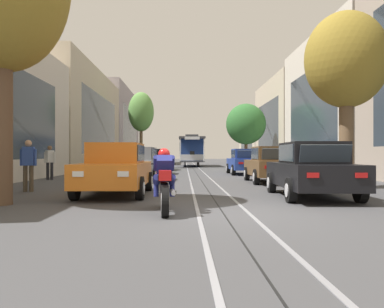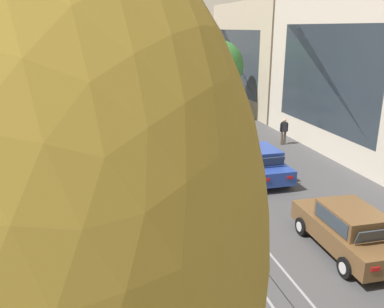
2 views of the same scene
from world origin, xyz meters
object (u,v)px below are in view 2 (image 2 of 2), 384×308
object	(u,v)px
parked_car_grey_second_left	(158,232)
street_tree_kerb_right_second	(219,66)
parked_car_brown_second_right	(348,229)
parked_car_green_fourth_left	(124,137)
parked_car_black_mid_left	(135,172)
cable_car_trolley	(145,93)
pedestrian_on_left_pavement	(13,235)
street_tree_kerb_left_second	(87,60)
street_tree_kerb_left_near	(41,245)
pedestrian_on_right_pavement	(284,130)
parked_car_blue_mid_right	(259,163)

from	to	relation	value
parked_car_grey_second_left	street_tree_kerb_right_second	distance (m)	20.83
parked_car_brown_second_right	parked_car_green_fourth_left	bearing A→B (deg)	113.69
parked_car_black_mid_left	cable_car_trolley	world-z (taller)	cable_car_trolley
cable_car_trolley	pedestrian_on_left_pavement	distance (m)	23.64
street_tree_kerb_left_second	parked_car_brown_second_right	bearing A→B (deg)	-66.54
parked_car_green_fourth_left	street_tree_kerb_left_second	distance (m)	6.30
pedestrian_on_left_pavement	street_tree_kerb_left_near	bearing A→B (deg)	-77.28
parked_car_black_mid_left	pedestrian_on_right_pavement	world-z (taller)	pedestrian_on_right_pavement
street_tree_kerb_left_near	cable_car_trolley	size ratio (longest dim) A/B	0.87
parked_car_black_mid_left	pedestrian_on_left_pavement	size ratio (longest dim) A/B	2.61
parked_car_black_mid_left	parked_car_blue_mid_right	xyz separation A→B (m)	(5.99, -0.18, 0.00)
parked_car_brown_second_right	street_tree_kerb_left_second	xyz separation A→B (m)	(-7.73, 17.81, 4.24)
parked_car_grey_second_left	street_tree_kerb_right_second	bearing A→B (deg)	66.46
parked_car_green_fourth_left	street_tree_kerb_left_second	size ratio (longest dim) A/B	0.64
pedestrian_on_right_pavement	street_tree_kerb_right_second	bearing A→B (deg)	101.95
parked_car_green_fourth_left	parked_car_blue_mid_right	bearing A→B (deg)	-47.67
cable_car_trolley	pedestrian_on_left_pavement	world-z (taller)	cable_car_trolley
parked_car_green_fourth_left	street_tree_kerb_left_second	xyz separation A→B (m)	(-1.80, 4.29, 4.24)
street_tree_kerb_left_near	street_tree_kerb_right_second	bearing A→B (deg)	69.15
parked_car_green_fourth_left	cable_car_trolley	size ratio (longest dim) A/B	0.48
street_tree_kerb_right_second	street_tree_kerb_left_near	bearing A→B (deg)	-110.85
parked_car_blue_mid_right	street_tree_kerb_right_second	distance (m)	13.79
parked_car_blue_mid_right	pedestrian_on_right_pavement	distance (m)	6.47
street_tree_kerb_left_near	parked_car_blue_mid_right	bearing A→B (deg)	60.08
pedestrian_on_left_pavement	street_tree_kerb_left_second	bearing A→B (deg)	80.26
parked_car_grey_second_left	pedestrian_on_right_pavement	xyz separation A→B (m)	(9.91, 10.80, 0.15)
parked_car_blue_mid_right	street_tree_kerb_left_second	bearing A→B (deg)	125.54
street_tree_kerb_left_second	cable_car_trolley	world-z (taller)	street_tree_kerb_left_second
cable_car_trolley	pedestrian_on_right_pavement	bearing A→B (deg)	-60.72
parked_car_grey_second_left	parked_car_green_fourth_left	bearing A→B (deg)	89.56
street_tree_kerb_left_near	pedestrian_on_left_pavement	xyz separation A→B (m)	(-2.12, 9.39, -4.60)
street_tree_kerb_right_second	cable_car_trolley	distance (m)	7.20
parked_car_grey_second_left	street_tree_kerb_left_near	world-z (taller)	street_tree_kerb_left_near
parked_car_black_mid_left	street_tree_kerb_left_second	xyz separation A→B (m)	(-1.70, 10.58, 4.24)
parked_car_blue_mid_right	cable_car_trolley	size ratio (longest dim) A/B	0.48
parked_car_black_mid_left	street_tree_kerb_left_second	distance (m)	11.52
parked_car_black_mid_left	parked_car_green_fourth_left	bearing A→B (deg)	89.13
parked_car_green_fourth_left	street_tree_kerb_right_second	size ratio (longest dim) A/B	0.71
parked_car_black_mid_left	street_tree_kerb_left_near	size ratio (longest dim) A/B	0.55
parked_car_blue_mid_right	street_tree_kerb_left_second	world-z (taller)	street_tree_kerb_left_second
parked_car_blue_mid_right	street_tree_kerb_left_second	distance (m)	13.89
street_tree_kerb_left_second	pedestrian_on_right_pavement	distance (m)	13.54
pedestrian_on_right_pavement	parked_car_grey_second_left	bearing A→B (deg)	-132.56
parked_car_black_mid_left	street_tree_kerb_right_second	xyz separation A→B (m)	(8.21, 13.00, 3.39)
parked_car_blue_mid_right	pedestrian_on_right_pavement	xyz separation A→B (m)	(3.93, 5.14, 0.15)
parked_car_brown_second_right	street_tree_kerb_left_second	size ratio (longest dim) A/B	0.64
parked_car_brown_second_right	street_tree_kerb_left_second	distance (m)	19.88
parked_car_brown_second_right	parked_car_black_mid_left	bearing A→B (deg)	129.80
parked_car_blue_mid_right	pedestrian_on_left_pavement	xyz separation A→B (m)	(-10.39, -4.98, 0.15)
parked_car_brown_second_right	parked_car_blue_mid_right	size ratio (longest dim) A/B	1.01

